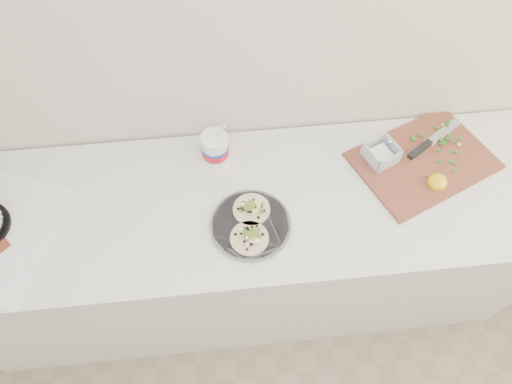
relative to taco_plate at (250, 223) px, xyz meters
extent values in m
cube|color=beige|center=(-0.01, 0.42, 0.38)|extent=(3.50, 0.05, 2.60)
cube|color=silver|center=(-0.01, 0.12, -0.49)|extent=(2.40, 0.62, 0.86)
cube|color=silver|center=(-0.01, 0.10, -0.04)|extent=(2.44, 0.66, 0.04)
cylinder|color=#58575E|center=(0.00, 0.00, -0.01)|extent=(0.27, 0.27, 0.01)
cylinder|color=#58575E|center=(0.00, 0.00, -0.01)|extent=(0.29, 0.29, 0.00)
cylinder|color=white|center=(-0.10, 0.31, 0.04)|extent=(0.10, 0.10, 0.12)
cylinder|color=red|center=(-0.10, 0.31, 0.03)|extent=(0.10, 0.10, 0.04)
cylinder|color=#192D99|center=(-0.10, 0.31, 0.05)|extent=(0.10, 0.10, 0.01)
cube|color=brown|center=(0.69, 0.21, -0.01)|extent=(0.61, 0.52, 0.01)
cube|color=white|center=(0.52, 0.24, 0.01)|extent=(0.07, 0.07, 0.03)
ellipsoid|color=yellow|center=(0.70, 0.09, 0.01)|extent=(0.07, 0.07, 0.06)
cube|color=silver|center=(0.80, 0.33, 0.00)|extent=(0.18, 0.13, 0.00)
cube|color=black|center=(0.68, 0.25, 0.00)|extent=(0.12, 0.09, 0.02)
camera|label=1|loc=(-0.06, -0.76, 1.40)|focal=32.00mm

